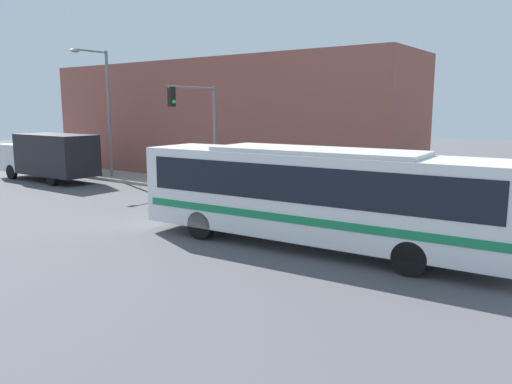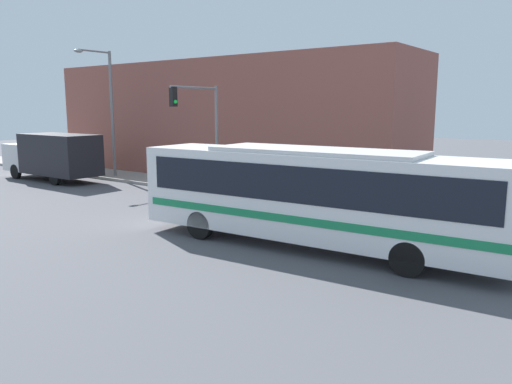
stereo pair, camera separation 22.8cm
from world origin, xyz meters
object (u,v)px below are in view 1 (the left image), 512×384
Objects in this scene: fire_hydrant at (305,194)px; traffic_light_pole at (200,119)px; delivery_truck at (49,155)px; street_lamp at (104,103)px; city_bus at (315,191)px; parking_meter at (226,173)px.

fire_hydrant is 6.48m from traffic_light_pole.
delivery_truck is 0.98× the size of street_lamp.
city_bus is 19.04m from street_lamp.
traffic_light_pole is at bearing 139.24° from parking_meter.
traffic_light_pole reaches higher than parking_meter.
delivery_truck reaches higher than parking_meter.
street_lamp is (2.47, -2.25, 3.07)m from delivery_truck.
fire_hydrant is at bearing -90.00° from parking_meter.
fire_hydrant is at bearing -81.17° from delivery_truck.
street_lamp is (-0.06, 14.05, 4.13)m from fire_hydrant.
parking_meter is 0.18× the size of street_lamp.
delivery_truck is 16.53m from fire_hydrant.
fire_hydrant is at bearing -79.97° from traffic_light_pole.
parking_meter is at bearing -77.74° from delivery_truck.
fire_hydrant is 0.12× the size of traffic_light_pole.
parking_meter is (0.97, -0.84, -2.73)m from traffic_light_pole.
city_bus is 2.28× the size of traffic_light_pole.
fire_hydrant is 4.69m from parking_meter.
delivery_truck is (3.43, 20.13, -0.26)m from city_bus.
traffic_light_pole is 3.01m from parking_meter.
parking_meter reaches higher than fire_hydrant.
parking_meter is at bearing 90.00° from fire_hydrant.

